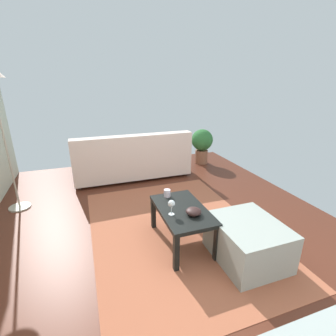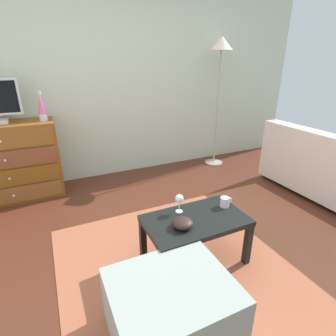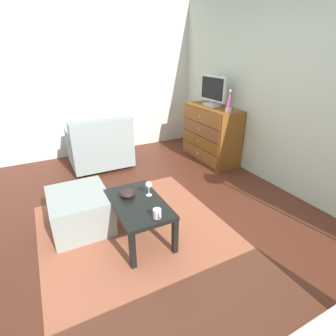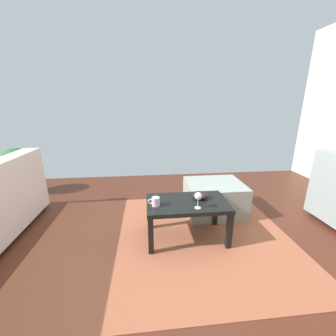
{
  "view_description": "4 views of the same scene",
  "coord_description": "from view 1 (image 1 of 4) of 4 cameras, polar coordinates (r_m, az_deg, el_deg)",
  "views": [
    {
      "loc": [
        -2.1,
        0.71,
        1.69
      ],
      "look_at": [
        0.16,
        -0.09,
        0.81
      ],
      "focal_mm": 26.22,
      "sensor_mm": 36.0,
      "label": 1
    },
    {
      "loc": [
        -0.98,
        -1.7,
        1.57
      ],
      "look_at": [
        -0.16,
        0.04,
        0.78
      ],
      "focal_mm": 28.24,
      "sensor_mm": 36.0,
      "label": 2
    },
    {
      "loc": [
        2.05,
        -0.92,
        1.78
      ],
      "look_at": [
        0.07,
        0.1,
        0.76
      ],
      "focal_mm": 27.78,
      "sensor_mm": 36.0,
      "label": 3
    },
    {
      "loc": [
        0.37,
        1.7,
        1.34
      ],
      "look_at": [
        0.17,
        -0.22,
        0.76
      ],
      "focal_mm": 22.47,
      "sensor_mm": 36.0,
      "label": 4
    }
  ],
  "objects": [
    {
      "name": "ground_plane",
      "position": [
        2.8,
        -0.67,
        -17.61
      ],
      "size": [
        5.97,
        4.5,
        0.05
      ],
      "primitive_type": "cube",
      "color": "#502518"
    },
    {
      "name": "coffee_table",
      "position": [
        2.63,
        3.3,
        -10.52
      ],
      "size": [
        0.81,
        0.48,
        0.41
      ],
      "color": "black",
      "rests_on": "ground_plane"
    },
    {
      "name": "area_rug",
      "position": [
        2.99,
        1.8,
        -14.18
      ],
      "size": [
        2.6,
        1.9,
        0.01
      ],
      "primitive_type": "cube",
      "color": "#A0563B",
      "rests_on": "ground_plane"
    },
    {
      "name": "bowl_decorative",
      "position": [
        2.48,
        5.97,
        -10.02
      ],
      "size": [
        0.16,
        0.16,
        0.07
      ],
      "primitive_type": "ellipsoid",
      "color": "black",
      "rests_on": "coffee_table"
    },
    {
      "name": "potted_plant",
      "position": [
        5.15,
        7.9,
        5.78
      ],
      "size": [
        0.44,
        0.44,
        0.72
      ],
      "color": "brown",
      "rests_on": "ground_plane"
    },
    {
      "name": "ottoman",
      "position": [
        2.61,
        17.99,
        -15.88
      ],
      "size": [
        0.7,
        0.6,
        0.4
      ],
      "primitive_type": "cube",
      "rotation": [
        0.0,
        0.0,
        0.0
      ],
      "color": "#909A93",
      "rests_on": "ground_plane"
    },
    {
      "name": "mug",
      "position": [
        2.82,
        -0.22,
        -5.82
      ],
      "size": [
        0.11,
        0.08,
        0.08
      ],
      "color": "silver",
      "rests_on": "coffee_table"
    },
    {
      "name": "couch_large",
      "position": [
        4.46,
        -8.36,
        2.04
      ],
      "size": [
        0.85,
        2.01,
        0.82
      ],
      "color": "#332319",
      "rests_on": "ground_plane"
    },
    {
      "name": "wine_glass",
      "position": [
        2.44,
        0.82,
        -8.37
      ],
      "size": [
        0.07,
        0.07,
        0.16
      ],
      "color": "silver",
      "rests_on": "coffee_table"
    }
  ]
}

